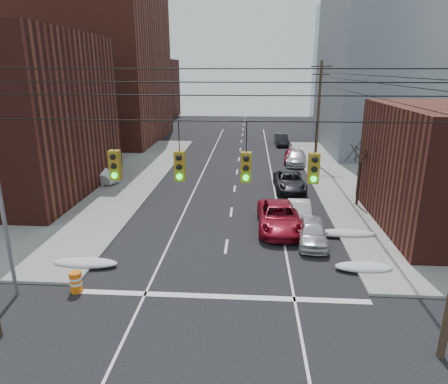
# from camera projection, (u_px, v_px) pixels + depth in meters

# --- Properties ---
(building_brick_tall) EXTENTS (24.00, 20.00, 30.00)m
(building_brick_tall) POSITION_uv_depth(u_px,v_px,m) (70.00, 32.00, 55.28)
(building_brick_tall) COLOR maroon
(building_brick_tall) RESTS_ON ground
(building_brick_far) EXTENTS (22.00, 18.00, 12.00)m
(building_brick_far) POSITION_uv_depth(u_px,v_px,m) (120.00, 89.00, 82.85)
(building_brick_far) COLOR #471A15
(building_brick_far) RESTS_ON ground
(building_office) EXTENTS (22.00, 20.00, 25.00)m
(building_office) POSITION_uv_depth(u_px,v_px,m) (420.00, 49.00, 49.25)
(building_office) COLOR gray
(building_office) RESTS_ON ground
(building_glass) EXTENTS (20.00, 18.00, 22.00)m
(building_glass) POSITION_uv_depth(u_px,v_px,m) (374.00, 64.00, 74.34)
(building_glass) COLOR gray
(building_glass) RESTS_ON ground
(utility_pole_far) EXTENTS (2.20, 0.28, 11.00)m
(utility_pole_far) POSITION_uv_depth(u_px,v_px,m) (318.00, 112.00, 42.59)
(utility_pole_far) COLOR #473323
(utility_pole_far) RESTS_ON ground
(traffic_signals) EXTENTS (17.00, 0.42, 2.02)m
(traffic_signals) POSITION_uv_depth(u_px,v_px,m) (213.00, 165.00, 13.15)
(traffic_signals) COLOR black
(traffic_signals) RESTS_ON ground
(bare_tree) EXTENTS (2.09, 2.20, 4.93)m
(bare_tree) POSITION_uv_depth(u_px,v_px,m) (359.00, 177.00, 30.21)
(bare_tree) COLOR black
(bare_tree) RESTS_ON ground
(snow_nw) EXTENTS (3.50, 1.08, 0.42)m
(snow_nw) POSITION_uv_depth(u_px,v_px,m) (86.00, 263.00, 21.44)
(snow_nw) COLOR silver
(snow_nw) RESTS_ON ground
(snow_ne) EXTENTS (3.00, 1.08, 0.42)m
(snow_ne) POSITION_uv_depth(u_px,v_px,m) (364.00, 267.00, 20.97)
(snow_ne) COLOR silver
(snow_ne) RESTS_ON ground
(snow_east_far) EXTENTS (4.00, 1.08, 0.42)m
(snow_east_far) POSITION_uv_depth(u_px,v_px,m) (345.00, 233.00, 25.26)
(snow_east_far) COLOR silver
(snow_east_far) RESTS_ON ground
(red_pickup) EXTENTS (2.84, 6.07, 1.68)m
(red_pickup) POSITION_uv_depth(u_px,v_px,m) (279.00, 217.00, 26.28)
(red_pickup) COLOR maroon
(red_pickup) RESTS_ON ground
(parked_car_a) EXTENTS (2.06, 4.41, 1.46)m
(parked_car_a) POSITION_uv_depth(u_px,v_px,m) (313.00, 232.00, 24.13)
(parked_car_a) COLOR silver
(parked_car_a) RESTS_ON ground
(parked_car_b) EXTENTS (1.64, 4.30, 1.40)m
(parked_car_b) POSITION_uv_depth(u_px,v_px,m) (299.00, 212.00, 27.56)
(parked_car_b) COLOR silver
(parked_car_b) RESTS_ON ground
(parked_car_c) EXTENTS (2.68, 5.55, 1.52)m
(parked_car_c) POSITION_uv_depth(u_px,v_px,m) (290.00, 181.00, 34.82)
(parked_car_c) COLOR black
(parked_car_c) RESTS_ON ground
(parked_car_d) EXTENTS (2.76, 5.39, 1.50)m
(parked_car_d) POSITION_uv_depth(u_px,v_px,m) (296.00, 158.00, 44.07)
(parked_car_d) COLOR #BABBBF
(parked_car_d) RESTS_ON ground
(parked_car_e) EXTENTS (2.17, 4.53, 1.49)m
(parked_car_e) POSITION_uv_depth(u_px,v_px,m) (292.00, 156.00, 45.00)
(parked_car_e) COLOR maroon
(parked_car_e) RESTS_ON ground
(parked_car_f) EXTENTS (1.84, 4.73, 1.54)m
(parked_car_f) POSITION_uv_depth(u_px,v_px,m) (281.00, 140.00, 55.06)
(parked_car_f) COLOR black
(parked_car_f) RESTS_ON ground
(lot_car_a) EXTENTS (4.68, 3.03, 1.46)m
(lot_car_a) POSITION_uv_depth(u_px,v_px,m) (97.00, 175.00, 36.56)
(lot_car_a) COLOR silver
(lot_car_a) RESTS_ON sidewalk_nw
(lot_car_b) EXTENTS (5.02, 3.28, 1.28)m
(lot_car_b) POSITION_uv_depth(u_px,v_px,m) (89.00, 175.00, 36.70)
(lot_car_b) COLOR #BABBBF
(lot_car_b) RESTS_ON sidewalk_nw
(lot_car_c) EXTENTS (4.51, 2.96, 1.21)m
(lot_car_c) POSITION_uv_depth(u_px,v_px,m) (36.00, 174.00, 37.26)
(lot_car_c) COLOR black
(lot_car_c) RESTS_ON sidewalk_nw
(lot_car_d) EXTENTS (3.88, 1.70, 1.30)m
(lot_car_d) POSITION_uv_depth(u_px,v_px,m) (64.00, 171.00, 38.15)
(lot_car_d) COLOR #ACACB1
(lot_car_d) RESTS_ON sidewalk_nw
(construction_barrel) EXTENTS (0.72, 0.72, 1.01)m
(construction_barrel) POSITION_uv_depth(u_px,v_px,m) (76.00, 282.00, 18.93)
(construction_barrel) COLOR orange
(construction_barrel) RESTS_ON ground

